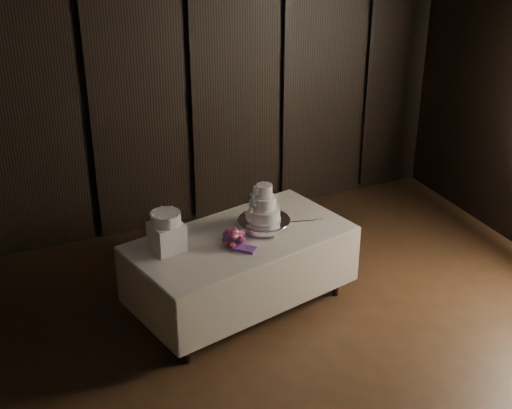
{
  "coord_description": "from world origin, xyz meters",
  "views": [
    {
      "loc": [
        -2.32,
        -3.59,
        3.83
      ],
      "look_at": [
        -0.07,
        1.6,
        1.05
      ],
      "focal_mm": 50.0,
      "sensor_mm": 36.0,
      "label": 1
    }
  ],
  "objects_px": {
    "cake_stand": "(264,224)",
    "bouquet": "(234,239)",
    "wedding_cake": "(262,207)",
    "display_table": "(241,269)",
    "box_pedestal": "(167,237)",
    "small_cake": "(166,218)"
  },
  "relations": [
    {
      "from": "box_pedestal",
      "to": "display_table",
      "type": "bearing_deg",
      "value": -3.23
    },
    {
      "from": "bouquet",
      "to": "small_cake",
      "type": "height_order",
      "value": "small_cake"
    },
    {
      "from": "wedding_cake",
      "to": "display_table",
      "type": "bearing_deg",
      "value": -163.57
    },
    {
      "from": "display_table",
      "to": "box_pedestal",
      "type": "height_order",
      "value": "box_pedestal"
    },
    {
      "from": "display_table",
      "to": "small_cake",
      "type": "distance_m",
      "value": 0.93
    },
    {
      "from": "box_pedestal",
      "to": "small_cake",
      "type": "xyz_separation_m",
      "value": [
        0.0,
        0.0,
        0.18
      ]
    },
    {
      "from": "wedding_cake",
      "to": "box_pedestal",
      "type": "height_order",
      "value": "wedding_cake"
    },
    {
      "from": "display_table",
      "to": "bouquet",
      "type": "relative_size",
      "value": 5.47
    },
    {
      "from": "display_table",
      "to": "cake_stand",
      "type": "relative_size",
      "value": 4.5
    },
    {
      "from": "display_table",
      "to": "small_cake",
      "type": "relative_size",
      "value": 8.4
    },
    {
      "from": "display_table",
      "to": "small_cake",
      "type": "xyz_separation_m",
      "value": [
        -0.67,
        0.04,
        0.65
      ]
    },
    {
      "from": "wedding_cake",
      "to": "box_pedestal",
      "type": "relative_size",
      "value": 1.34
    },
    {
      "from": "bouquet",
      "to": "box_pedestal",
      "type": "xyz_separation_m",
      "value": [
        -0.56,
        0.16,
        0.06
      ]
    },
    {
      "from": "cake_stand",
      "to": "bouquet",
      "type": "distance_m",
      "value": 0.41
    },
    {
      "from": "small_cake",
      "to": "display_table",
      "type": "bearing_deg",
      "value": -3.23
    },
    {
      "from": "cake_stand",
      "to": "wedding_cake",
      "type": "height_order",
      "value": "wedding_cake"
    },
    {
      "from": "wedding_cake",
      "to": "bouquet",
      "type": "height_order",
      "value": "wedding_cake"
    },
    {
      "from": "cake_stand",
      "to": "wedding_cake",
      "type": "xyz_separation_m",
      "value": [
        -0.03,
        -0.01,
        0.18
      ]
    },
    {
      "from": "display_table",
      "to": "cake_stand",
      "type": "bearing_deg",
      "value": -0.7
    },
    {
      "from": "display_table",
      "to": "wedding_cake",
      "type": "distance_m",
      "value": 0.62
    },
    {
      "from": "display_table",
      "to": "bouquet",
      "type": "height_order",
      "value": "bouquet"
    },
    {
      "from": "display_table",
      "to": "bouquet",
      "type": "xyz_separation_m",
      "value": [
        -0.11,
        -0.13,
        0.41
      ]
    }
  ]
}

